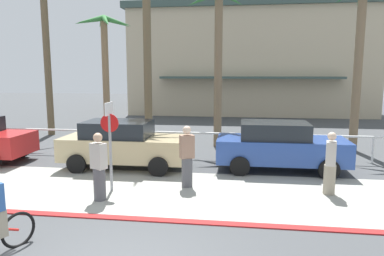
% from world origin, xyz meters
% --- Properties ---
extents(ground_plane, '(80.00, 80.00, 0.00)m').
position_xyz_m(ground_plane, '(0.00, 10.00, 0.00)').
color(ground_plane, '#424447').
extents(sidewalk_strip, '(44.00, 4.00, 0.02)m').
position_xyz_m(sidewalk_strip, '(0.00, 4.20, 0.01)').
color(sidewalk_strip, '#9E9E93').
rests_on(sidewalk_strip, ground).
extents(curb_paint, '(44.00, 0.24, 0.03)m').
position_xyz_m(curb_paint, '(0.00, 2.20, 0.01)').
color(curb_paint, maroon).
rests_on(curb_paint, ground).
extents(building_backdrop, '(19.58, 13.40, 8.70)m').
position_xyz_m(building_backdrop, '(2.62, 27.99, 4.37)').
color(building_backdrop, '#BCAD8E').
rests_on(building_backdrop, ground).
extents(rail_fence, '(23.25, 0.08, 1.04)m').
position_xyz_m(rail_fence, '(-0.00, 8.50, 0.84)').
color(rail_fence, white).
rests_on(rail_fence, ground).
extents(stop_sign_bike_lane, '(0.52, 0.56, 2.56)m').
position_xyz_m(stop_sign_bike_lane, '(-1.62, 4.07, 1.68)').
color(stop_sign_bike_lane, gray).
rests_on(stop_sign_bike_lane, ground).
extents(palm_tree_1, '(2.96, 3.31, 8.88)m').
position_xyz_m(palm_tree_1, '(-8.22, 12.80, 6.60)').
color(palm_tree_1, brown).
rests_on(palm_tree_1, ground).
extents(palm_tree_2, '(3.22, 3.26, 6.40)m').
position_xyz_m(palm_tree_2, '(-5.31, 13.48, 4.77)').
color(palm_tree_2, '#846B4C').
rests_on(palm_tree_2, ground).
extents(palm_tree_4, '(2.98, 3.29, 7.02)m').
position_xyz_m(palm_tree_4, '(0.97, 10.86, 5.25)').
color(palm_tree_4, '#756047').
rests_on(palm_tree_4, ground).
extents(palm_tree_5, '(3.23, 3.62, 7.10)m').
position_xyz_m(palm_tree_5, '(6.89, 10.73, 5.53)').
color(palm_tree_5, '#756047').
rests_on(palm_tree_5, ground).
extents(car_tan_1, '(4.40, 2.02, 1.69)m').
position_xyz_m(car_tan_1, '(-2.09, 6.59, 0.87)').
color(car_tan_1, tan).
rests_on(car_tan_1, ground).
extents(car_blue_2, '(4.40, 2.02, 1.69)m').
position_xyz_m(car_blue_2, '(3.37, 7.01, 0.87)').
color(car_blue_2, '#284793').
rests_on(car_blue_2, ground).
extents(pedestrian_0, '(0.47, 0.43, 1.83)m').
position_xyz_m(pedestrian_0, '(-1.66, 3.28, 0.86)').
color(pedestrian_0, '#4C4C51').
rests_on(pedestrian_0, ground).
extents(pedestrian_1, '(0.47, 0.43, 1.84)m').
position_xyz_m(pedestrian_1, '(0.47, 4.74, 0.86)').
color(pedestrian_1, '#4C4C51').
rests_on(pedestrian_1, ground).
extents(pedestrian_2, '(0.38, 0.45, 1.77)m').
position_xyz_m(pedestrian_2, '(4.50, 4.61, 0.83)').
color(pedestrian_2, gray).
rests_on(pedestrian_2, ground).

